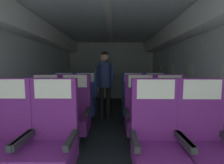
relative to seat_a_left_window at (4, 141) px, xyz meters
The scene contains 15 objects.
ground 1.89m from the seat_a_left_window, 56.74° to the left, with size 3.45×6.31×0.02m, color #23282D.
fuselage_shell 2.34m from the seat_a_left_window, 60.73° to the left, with size 3.33×5.96×2.21m.
seat_a_left_window is the anchor object (origin of this frame).
seat_a_left_aisle 0.48m from the seat_a_left_window, ahead, with size 0.51×0.48×1.09m.
seat_a_right_aisle 2.01m from the seat_a_left_window, ahead, with size 0.51×0.48×1.09m.
seat_a_right_window 1.54m from the seat_a_left_window, ahead, with size 0.51×0.48×1.09m.
seat_b_left_window 0.94m from the seat_a_left_window, 90.55° to the left, with size 0.51×0.48×1.09m.
seat_b_left_aisle 1.05m from the seat_a_left_window, 62.63° to the left, with size 0.51×0.48×1.09m.
seat_b_right_aisle 2.23m from the seat_a_left_window, 24.92° to the left, with size 0.51×0.48×1.09m.
seat_b_right_window 1.80m from the seat_a_left_window, 30.94° to the left, with size 0.51×0.48×1.09m.
seat_c_left_window 1.86m from the seat_a_left_window, 90.21° to the left, with size 0.51×0.48×1.09m.
seat_c_left_aisle 1.92m from the seat_a_left_window, 75.57° to the left, with size 0.51×0.48×1.09m.
seat_c_right_aisle 2.75m from the seat_a_left_window, 42.73° to the left, with size 0.51×0.48×1.09m.
seat_c_right_window 2.42m from the seat_a_left_window, 50.46° to the left, with size 0.51×0.48×1.09m.
flight_attendant 2.35m from the seat_a_left_window, 67.00° to the left, with size 0.43×0.28×1.57m.
Camera 1 is at (0.11, -0.07, 1.20)m, focal length 24.93 mm.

